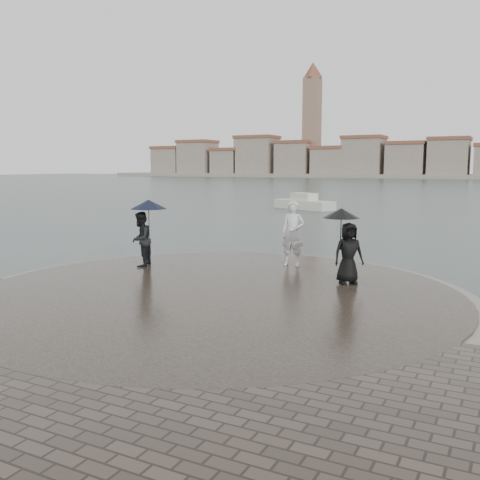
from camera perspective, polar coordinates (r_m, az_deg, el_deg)
The scene contains 7 objects.
ground at distance 10.58m, azimuth -12.29°, elevation -10.97°, with size 400.00×400.00×0.00m, color #2B3835.
kerb_ring at distance 13.30m, azimuth -2.60°, elevation -6.19°, with size 12.50×12.50×0.32m, color gray.
quay_tip at distance 13.29m, azimuth -2.60°, elevation -6.11°, with size 11.90×11.90×0.36m, color #2D261E.
statue at distance 16.39m, azimuth 5.66°, elevation 0.70°, with size 0.73×0.48×2.00m, color silver.
visitor_left at distance 16.43m, azimuth -10.31°, elevation 1.14°, with size 1.23×1.14×2.04m.
visitor_right at distance 14.12m, azimuth 11.29°, elevation -0.20°, with size 1.20×1.02×1.95m.
far_skyline at distance 168.87m, azimuth 23.34°, elevation 7.92°, with size 260.00×20.00×37.00m.
Camera 1 is at (6.47, -7.66, 3.37)m, focal length 40.00 mm.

